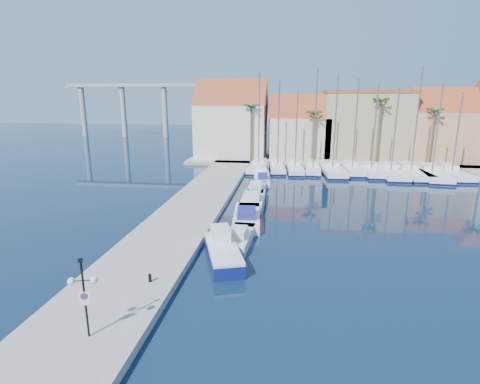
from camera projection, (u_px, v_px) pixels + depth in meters
The scene contains 33 objects.
ground at pixel (279, 294), 21.40m from camera, with size 260.00×260.00×0.00m, color #081A30.
quay_west at pixel (188, 213), 35.46m from camera, with size 6.00×77.00×0.50m, color gray.
shore_north at pixel (344, 159), 66.17m from camera, with size 54.00×16.00×0.50m, color gray.
lamp_post at pixel (83, 286), 16.20m from camera, with size 1.25×0.59×3.79m.
bollard at pixel (150, 278), 21.71m from camera, with size 0.19×0.19×0.48m, color black.
fishing_boat at pixel (223, 251), 25.68m from camera, with size 3.73×6.26×2.08m.
motorboat_west_0 at pixel (239, 238), 28.53m from camera, with size 2.00×5.47×1.40m.
motorboat_west_1 at pixel (247, 217), 33.50m from camera, with size 2.92×7.34×1.40m.
motorboat_west_2 at pixel (253, 200), 38.99m from camera, with size 2.27×6.94×1.40m.
motorboat_west_3 at pixel (256, 189), 43.52m from camera, with size 1.95×6.02×1.40m.
motorboat_west_4 at pixel (263, 180), 48.47m from camera, with size 2.23×5.62×1.40m.
motorboat_west_5 at pixel (261, 171), 54.13m from camera, with size 2.67×6.57×1.40m.
motorboat_west_6 at pixel (261, 166), 58.15m from camera, with size 2.51×7.53×1.40m.
sailboat_0 at pixel (259, 166), 57.11m from camera, with size 3.11×9.49×14.34m.
sailboat_1 at pixel (277, 167), 56.62m from camera, with size 2.79×8.22×13.16m.
sailboat_2 at pixel (295, 168), 55.99m from camera, with size 2.73×8.55×11.76m.
sailboat_3 at pixel (313, 168), 55.76m from camera, with size 2.48×8.18×14.72m.
sailboat_4 at pixel (332, 169), 55.17m from camera, with size 3.59×11.01×14.05m.
sailboat_5 at pixel (351, 169), 55.44m from camera, with size 2.81×8.96×13.36m.
sailboat_6 at pixel (370, 170), 54.25m from camera, with size 2.56×8.87×12.65m.
sailboat_7 at pixel (390, 171), 53.62m from camera, with size 3.15×11.35×12.19m.
sailboat_8 at pixel (409, 171), 53.63m from camera, with size 4.01×11.92×14.94m.
sailboat_9 at pixel (430, 173), 52.61m from camera, with size 4.16×12.17×12.39m.
sailboat_10 at pixel (450, 172), 52.86m from camera, with size 3.24×10.54×11.58m.
building_0 at pixel (232, 123), 66.22m from camera, with size 12.30×9.00×13.50m.
building_1 at pixel (300, 130), 64.98m from camera, with size 10.30×8.00×11.00m.
building_2 at pixel (365, 125), 64.30m from camera, with size 14.20×10.20×11.50m.
building_3 at pixel (440, 128), 61.90m from camera, with size 10.30×8.00×12.00m.
palm_0 at pixel (251, 109), 60.27m from camera, with size 2.60×2.60×10.15m.
palm_1 at pixel (314, 115), 59.22m from camera, with size 2.60×2.60×9.15m.
palm_2 at pixel (381, 103), 57.48m from camera, with size 2.60×2.60×11.15m.
palm_3 at pixel (434, 113), 56.80m from camera, with size 2.60×2.60×9.65m.
viaduct at pixel (147, 99), 102.63m from camera, with size 48.00×2.20×14.45m.
Camera 1 is at (0.34, -19.42, 10.95)m, focal length 28.00 mm.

